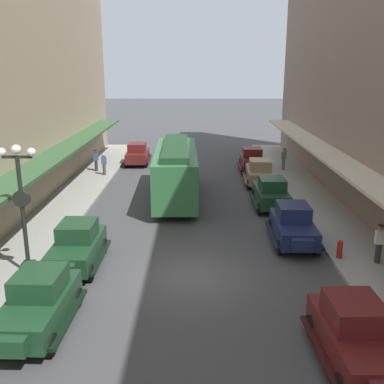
{
  "coord_description": "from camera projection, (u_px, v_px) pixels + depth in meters",
  "views": [
    {
      "loc": [
        0.19,
        -16.31,
        8.09
      ],
      "look_at": [
        0.0,
        6.0,
        1.8
      ],
      "focal_mm": 42.05,
      "sensor_mm": 36.0,
      "label": 1
    }
  ],
  "objects": [
    {
      "name": "ground_plane",
      "position": [
        191.0,
        276.0,
        17.9
      ],
      "size": [
        200.0,
        200.0,
        0.0
      ],
      "primitive_type": "plane",
      "color": "#424244"
    },
    {
      "name": "sidewalk_left",
      "position": [
        3.0,
        274.0,
        17.94
      ],
      "size": [
        3.0,
        60.0,
        0.15
      ],
      "primitive_type": "cube",
      "color": "#99968E",
      "rests_on": "ground"
    },
    {
      "name": "sidewalk_right",
      "position": [
        380.0,
        275.0,
        17.82
      ],
      "size": [
        3.0,
        60.0,
        0.15
      ],
      "primitive_type": "cube",
      "color": "#99968E",
      "rests_on": "ground"
    },
    {
      "name": "parked_car_0",
      "position": [
        356.0,
        333.0,
        12.44
      ],
      "size": [
        2.23,
        4.29,
        1.84
      ],
      "color": "#591919",
      "rests_on": "ground"
    },
    {
      "name": "parked_car_1",
      "position": [
        138.0,
        153.0,
        37.97
      ],
      "size": [
        2.21,
        4.29,
        1.84
      ],
      "color": "#591919",
      "rests_on": "ground"
    },
    {
      "name": "parked_car_2",
      "position": [
        293.0,
        224.0,
        21.0
      ],
      "size": [
        2.21,
        4.29,
        1.84
      ],
      "color": "#19234C",
      "rests_on": "ground"
    },
    {
      "name": "parked_car_3",
      "position": [
        77.0,
        245.0,
        18.6
      ],
      "size": [
        2.15,
        4.26,
        1.84
      ],
      "color": "#193D23",
      "rests_on": "ground"
    },
    {
      "name": "parked_car_4",
      "position": [
        38.0,
        301.0,
        14.14
      ],
      "size": [
        2.23,
        4.29,
        1.84
      ],
      "color": "#193D23",
      "rests_on": "ground"
    },
    {
      "name": "parked_car_5",
      "position": [
        271.0,
        192.0,
        26.31
      ],
      "size": [
        2.15,
        4.26,
        1.84
      ],
      "color": "#193D23",
      "rests_on": "ground"
    },
    {
      "name": "parked_car_6",
      "position": [
        259.0,
        172.0,
        31.39
      ],
      "size": [
        2.3,
        4.32,
        1.84
      ],
      "color": "#997F5B",
      "rests_on": "ground"
    },
    {
      "name": "parked_car_7",
      "position": [
        252.0,
        159.0,
        35.5
      ],
      "size": [
        2.19,
        4.28,
        1.84
      ],
      "color": "#591919",
      "rests_on": "ground"
    },
    {
      "name": "streetcar",
      "position": [
        176.0,
        169.0,
        27.85
      ],
      "size": [
        2.78,
        9.67,
        3.46
      ],
      "color": "#33723F",
      "rests_on": "ground"
    },
    {
      "name": "lamp_post_with_clock",
      "position": [
        22.0,
        205.0,
        17.04
      ],
      "size": [
        1.42,
        0.44,
        5.16
      ],
      "color": "black",
      "rests_on": "sidewalk_left"
    },
    {
      "name": "fire_hydrant",
      "position": [
        340.0,
        249.0,
        19.16
      ],
      "size": [
        0.24,
        0.24,
        0.82
      ],
      "color": "#B21E19",
      "rests_on": "sidewalk_right"
    },
    {
      "name": "pedestrian_2",
      "position": [
        104.0,
        164.0,
        33.64
      ],
      "size": [
        0.36,
        0.24,
        1.64
      ],
      "color": "#4C4238",
      "rests_on": "sidewalk_left"
    },
    {
      "name": "pedestrian_3",
      "position": [
        379.0,
        243.0,
        18.56
      ],
      "size": [
        0.36,
        0.28,
        1.67
      ],
      "color": "#2D2D33",
      "rests_on": "sidewalk_right"
    },
    {
      "name": "pedestrian_4",
      "position": [
        284.0,
        159.0,
        35.37
      ],
      "size": [
        0.36,
        0.28,
        1.67
      ],
      "color": "slate",
      "rests_on": "sidewalk_right"
    },
    {
      "name": "pedestrian_5",
      "position": [
        96.0,
        160.0,
        34.87
      ],
      "size": [
        0.36,
        0.28,
        1.67
      ],
      "color": "#2D2D33",
      "rests_on": "sidewalk_left"
    }
  ]
}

